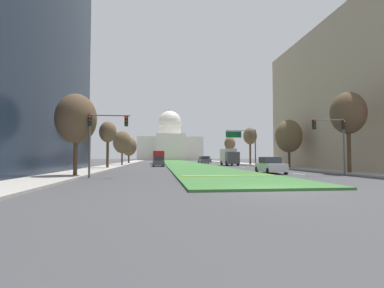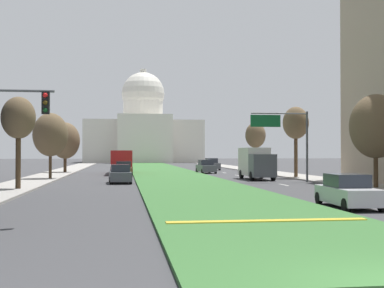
{
  "view_description": "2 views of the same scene",
  "coord_description": "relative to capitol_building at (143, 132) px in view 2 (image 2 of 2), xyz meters",
  "views": [
    {
      "loc": [
        -5.69,
        -13.3,
        1.7
      ],
      "look_at": [
        1.99,
        51.39,
        4.59
      ],
      "focal_mm": 26.56,
      "sensor_mm": 36.0,
      "label": 1
    },
    {
      "loc": [
        -5.4,
        -9.23,
        2.74
      ],
      "look_at": [
        1.67,
        42.51,
        3.6
      ],
      "focal_mm": 47.12,
      "sensor_mm": 36.0,
      "label": 2
    }
  ],
  "objects": [
    {
      "name": "street_tree_right_mid",
      "position": [
        13.06,
        -104.22,
        -3.78
      ],
      "size": [
        3.79,
        3.79,
        7.04
      ],
      "color": "#4C3823",
      "rests_on": "ground_plane"
    },
    {
      "name": "sedan_midblock",
      "position": [
        -5.69,
        -94.19,
        -7.65
      ],
      "size": [
        2.07,
        4.54,
        1.66
      ],
      "color": "#4C5156",
      "rests_on": "ground_plane"
    },
    {
      "name": "grass_median",
      "position": [
        0.0,
        -71.09,
        -8.36
      ],
      "size": [
        8.56,
        117.66,
        0.14
      ],
      "primitive_type": "cube",
      "color": "#386B33",
      "rests_on": "ground_plane"
    },
    {
      "name": "street_tree_right_distant",
      "position": [
        13.02,
        -70.27,
        -3.32
      ],
      "size": [
        2.86,
        2.86,
        6.94
      ],
      "color": "#4C3823",
      "rests_on": "ground_plane"
    },
    {
      "name": "street_tree_left_far",
      "position": [
        -12.58,
        -87.82,
        -3.96
      ],
      "size": [
        3.45,
        3.45,
        6.65
      ],
      "color": "#4C3823",
      "rests_on": "ground_plane"
    },
    {
      "name": "sedan_far_horizon",
      "position": [
        5.32,
        -74.17,
        -7.61
      ],
      "size": [
        2.16,
        4.52,
        1.76
      ],
      "color": "#4C5156",
      "rests_on": "ground_plane"
    },
    {
      "name": "sedan_very_far",
      "position": [
        8.12,
        -62.62,
        -7.58
      ],
      "size": [
        2.07,
        4.52,
        1.82
      ],
      "color": "#4C5156",
      "rests_on": "ground_plane"
    },
    {
      "name": "sidewalk_left",
      "position": [
        -13.69,
        -77.63,
        -8.35
      ],
      "size": [
        4.0,
        117.66,
        0.15
      ],
      "primitive_type": "cube",
      "color": "#9E9991",
      "rests_on": "ground_plane"
    },
    {
      "name": "ground_plane",
      "position": [
        0.0,
        -64.55,
        -8.43
      ],
      "size": [
        287.62,
        287.62,
        0.0
      ],
      "primitive_type": "plane",
      "color": "#3D3D3F"
    },
    {
      "name": "lane_dashes_right",
      "position": [
        7.98,
        -94.95,
        -8.42
      ],
      "size": [
        0.16,
        46.03,
        0.01
      ],
      "color": "silver",
      "rests_on": "ground_plane"
    },
    {
      "name": "street_tree_right_far",
      "position": [
        12.62,
        -88.12,
        -2.67
      ],
      "size": [
        2.72,
        2.72,
        7.55
      ],
      "color": "#4C3823",
      "rests_on": "ground_plane"
    },
    {
      "name": "street_tree_left_mid",
      "position": [
        -12.84,
        -101.91,
        -3.32
      ],
      "size": [
        2.41,
        2.41,
        6.71
      ],
      "color": "#4C3823",
      "rests_on": "ground_plane"
    },
    {
      "name": "overhead_guide_sign",
      "position": [
        9.37,
        -94.67,
        -3.79
      ],
      "size": [
        5.46,
        0.2,
        6.5
      ],
      "color": "#515456",
      "rests_on": "ground_plane"
    },
    {
      "name": "city_bus",
      "position": [
        -5.61,
        -75.01,
        -6.66
      ],
      "size": [
        2.62,
        11.0,
        2.95
      ],
      "color": "#B21E1E",
      "rests_on": "ground_plane"
    },
    {
      "name": "median_curb_nose",
      "position": [
        0.0,
        -120.74,
        -8.27
      ],
      "size": [
        7.7,
        0.5,
        0.04
      ],
      "primitive_type": "cube",
      "color": "gold",
      "rests_on": "grass_median"
    },
    {
      "name": "sidewalk_right",
      "position": [
        13.69,
        -77.63,
        -8.35
      ],
      "size": [
        4.0,
        117.66,
        0.15
      ],
      "primitive_type": "cube",
      "color": "#9E9991",
      "rests_on": "ground_plane"
    },
    {
      "name": "sedan_lead_stopped",
      "position": [
        5.61,
        -115.5,
        -7.65
      ],
      "size": [
        2.15,
        4.65,
        1.66
      ],
      "color": "#BCBCC1",
      "rests_on": "ground_plane"
    },
    {
      "name": "capitol_building",
      "position": [
        0.0,
        0.0,
        0.0
      ],
      "size": [
        31.39,
        24.3,
        25.83
      ],
      "color": "silver",
      "rests_on": "ground_plane"
    },
    {
      "name": "sedan_distant",
      "position": [
        -5.37,
        -83.55,
        -7.61
      ],
      "size": [
        1.82,
        4.38,
        1.76
      ],
      "color": "brown",
      "rests_on": "ground_plane"
    },
    {
      "name": "box_truck_delivery",
      "position": [
        7.87,
        -89.78,
        -6.75
      ],
      "size": [
        2.4,
        6.4,
        3.2
      ],
      "color": "#4C5156",
      "rests_on": "ground_plane"
    },
    {
      "name": "street_tree_left_distant",
      "position": [
        -12.96,
        -71.72,
        -4.18
      ],
      "size": [
        3.81,
        3.81,
        6.65
      ],
      "color": "#4C3823",
      "rests_on": "ground_plane"
    }
  ]
}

